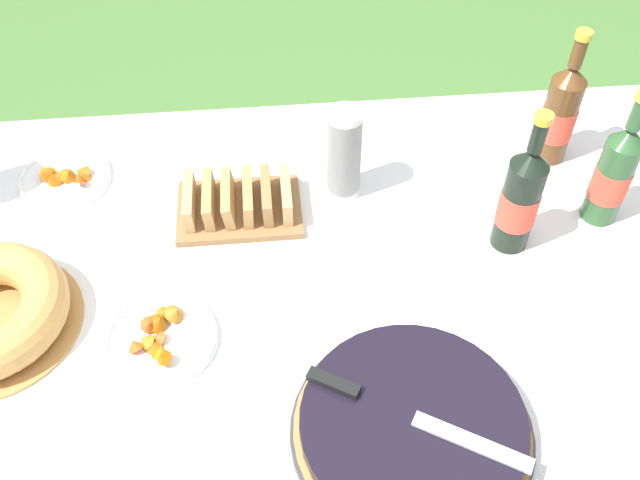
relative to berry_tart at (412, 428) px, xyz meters
name	(u,v)px	position (x,y,z in m)	size (l,w,h in m)	color
ground_plane	(341,463)	(-0.06, 0.29, -0.74)	(16.00, 16.00, 0.00)	#4C7A38
garden_table	(349,316)	(-0.06, 0.29, -0.09)	(1.82, 1.21, 0.71)	brown
tablecloth	(349,303)	(-0.06, 0.29, -0.04)	(1.83, 1.22, 0.10)	white
berry_tart	(412,428)	(0.00, 0.00, 0.00)	(0.40, 0.40, 0.06)	#38383D
serving_knife	(397,410)	(-0.03, 0.02, 0.04)	(0.33, 0.21, 0.01)	silver
cup_stack	(344,153)	(-0.04, 0.59, 0.08)	(0.07, 0.07, 0.21)	white
cider_bottle_green	(614,174)	(0.48, 0.46, 0.09)	(0.07, 0.07, 0.31)	#2D562D
cider_bottle_amber	(560,113)	(0.44, 0.66, 0.09)	(0.08, 0.08, 0.32)	brown
juice_bottle_red	(520,199)	(0.28, 0.41, 0.09)	(0.08, 0.08, 0.32)	black
snack_plate_near	(160,337)	(-0.42, 0.23, -0.02)	(0.21, 0.21, 0.05)	white
snack_plate_left	(64,177)	(-0.65, 0.67, -0.02)	(0.20, 0.20, 0.06)	white
bread_board	(239,203)	(-0.27, 0.54, 0.00)	(0.26, 0.18, 0.07)	olive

